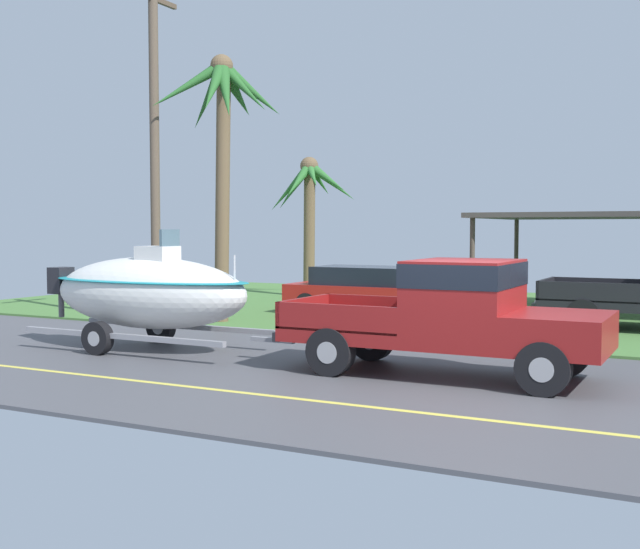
# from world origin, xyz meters

# --- Properties ---
(ground) EXTENTS (36.00, 22.00, 0.11)m
(ground) POSITION_xyz_m (0.00, 8.38, -0.01)
(ground) COLOR #4C4C51
(pickup_truck_towing) EXTENTS (5.48, 2.01, 1.92)m
(pickup_truck_towing) POSITION_xyz_m (-0.30, 0.88, 1.05)
(pickup_truck_towing) COLOR maroon
(pickup_truck_towing) RESTS_ON ground
(boat_on_trailer) EXTENTS (5.87, 2.14, 2.41)m
(boat_on_trailer) POSITION_xyz_m (-6.76, 0.88, 1.16)
(boat_on_trailer) COLOR gray
(boat_on_trailer) RESTS_ON ground
(parked_sedan_near) EXTENTS (4.69, 1.84, 1.38)m
(parked_sedan_near) POSITION_xyz_m (-5.22, 8.38, 0.67)
(parked_sedan_near) COLOR #B21E19
(parked_sedan_near) RESTS_ON ground
(carport_awning) EXTENTS (7.48, 5.55, 2.86)m
(carport_awning) POSITION_xyz_m (0.74, 12.23, 2.74)
(carport_awning) COLOR #4C4238
(carport_awning) RESTS_ON ground
(palm_tree_near_left) EXTENTS (3.16, 3.15, 4.90)m
(palm_tree_near_left) POSITION_xyz_m (-9.47, 12.82, 3.60)
(palm_tree_near_left) COLOR brown
(palm_tree_near_left) RESTS_ON ground
(palm_tree_mid) EXTENTS (3.31, 3.10, 6.82)m
(palm_tree_mid) POSITION_xyz_m (-7.99, 5.28, 5.26)
(palm_tree_mid) COLOR brown
(palm_tree_mid) RESTS_ON ground
(utility_pole) EXTENTS (0.24, 1.80, 8.76)m
(utility_pole) POSITION_xyz_m (-9.42, 4.41, 4.53)
(utility_pole) COLOR brown
(utility_pole) RESTS_ON ground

